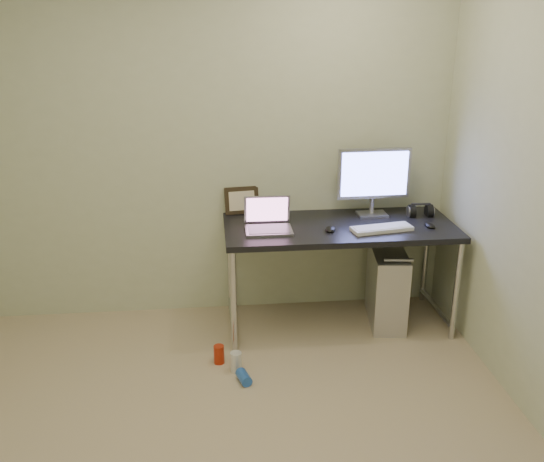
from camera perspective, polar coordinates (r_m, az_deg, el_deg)
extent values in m
cube|color=beige|center=(4.25, -6.60, 8.08)|extent=(3.50, 0.02, 2.50)
cube|color=black|center=(4.15, 6.39, 0.33)|extent=(1.57, 0.69, 0.04)
cylinder|color=silver|center=(3.93, -3.63, -6.68)|extent=(0.04, 0.04, 0.71)
cylinder|color=silver|center=(4.48, -3.96, -3.22)|extent=(0.04, 0.04, 0.71)
cylinder|color=silver|center=(4.24, 16.96, -5.48)|extent=(0.04, 0.04, 0.71)
cylinder|color=silver|center=(4.76, 14.25, -2.40)|extent=(0.04, 0.04, 0.71)
cylinder|color=silver|center=(4.33, -3.72, -8.14)|extent=(0.04, 0.61, 0.04)
cylinder|color=silver|center=(4.61, 15.21, -6.99)|extent=(0.04, 0.61, 0.04)
cube|color=silver|center=(4.41, 10.74, -5.13)|extent=(0.29, 0.54, 0.54)
cylinder|color=#A2A1A9|center=(4.11, 11.83, -2.70)|extent=(0.20, 0.05, 0.03)
cylinder|color=#A2A1A9|center=(4.49, 10.22, -0.59)|extent=(0.20, 0.05, 0.03)
cylinder|color=black|center=(4.60, 9.25, -2.19)|extent=(0.01, 0.16, 0.69)
cylinder|color=black|center=(4.62, 10.38, -2.46)|extent=(0.02, 0.11, 0.71)
cylinder|color=#AD270F|center=(3.95, -5.01, -11.50)|extent=(0.08, 0.08, 0.12)
cylinder|color=silver|center=(3.86, -3.40, -12.19)|extent=(0.09, 0.09, 0.13)
cylinder|color=blue|center=(3.77, -2.67, -13.59)|extent=(0.10, 0.14, 0.07)
cube|color=#A2A1A9|center=(3.99, -0.32, 0.07)|extent=(0.31, 0.22, 0.02)
cube|color=slate|center=(3.99, -0.32, 0.20)|extent=(0.27, 0.18, 0.00)
cube|color=#9D9CA4|center=(4.07, -0.47, 2.06)|extent=(0.31, 0.05, 0.20)
cube|color=#854E71|center=(4.06, -0.46, 2.02)|extent=(0.28, 0.04, 0.17)
cube|color=#A2A1A9|center=(4.37, 9.39, 1.56)|extent=(0.21, 0.16, 0.01)
cylinder|color=#A2A1A9|center=(4.36, 9.38, 2.43)|extent=(0.03, 0.03, 0.11)
cube|color=#A2A1A9|center=(4.29, 9.58, 5.37)|extent=(0.52, 0.05, 0.36)
cube|color=#6D7AFF|center=(4.27, 9.65, 5.30)|extent=(0.47, 0.02, 0.31)
cube|color=silver|center=(4.07, 10.29, 0.23)|extent=(0.42, 0.20, 0.02)
ellipsoid|color=black|center=(4.21, 14.66, 0.60)|extent=(0.07, 0.11, 0.03)
ellipsoid|color=black|center=(4.02, 5.51, 0.27)|extent=(0.09, 0.12, 0.04)
cylinder|color=black|center=(4.40, 13.01, 1.75)|extent=(0.05, 0.11, 0.10)
cylinder|color=black|center=(4.44, 14.55, 1.79)|extent=(0.05, 0.11, 0.10)
cube|color=black|center=(4.40, 13.84, 2.47)|extent=(0.14, 0.02, 0.01)
cube|color=black|center=(4.33, -2.86, 2.90)|extent=(0.25, 0.10, 0.20)
cylinder|color=silver|center=(4.32, 0.57, 2.16)|extent=(0.01, 0.01, 0.09)
cylinder|color=silver|center=(4.30, 0.57, 2.85)|extent=(0.04, 0.04, 0.04)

